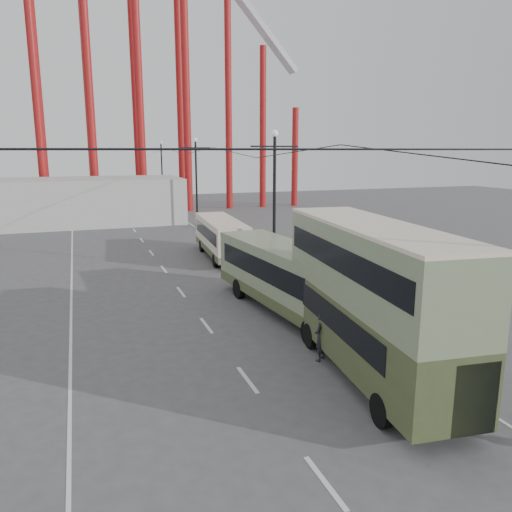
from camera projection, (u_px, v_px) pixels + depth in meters
name	position (u px, v px, depth m)	size (l,w,h in m)	color
ground	(324.00, 433.00, 14.56)	(160.00, 160.00, 0.00)	#4B4B4E
road_markings	(172.00, 277.00, 32.41)	(12.52, 120.00, 0.01)	silver
lamp_post_mid	(274.00, 204.00, 32.00)	(3.20, 0.44, 9.32)	black
lamp_post_far	(196.00, 183.00, 52.25)	(3.20, 0.44, 9.32)	black
lamp_post_distant	(162.00, 174.00, 72.51)	(3.20, 0.44, 9.32)	black
roller_coaster	(97.00, 27.00, 61.33)	(52.95, 5.00, 55.48)	maroon
fairground_shed	(80.00, 201.00, 55.32)	(22.00, 10.00, 5.00)	#A9A9A3
double_decker_bus	(371.00, 293.00, 17.68)	(3.73, 10.63, 5.59)	#384626
single_decker_green	(290.00, 277.00, 24.76)	(3.86, 12.14, 3.37)	#6F7F5C
single_decker_cream	(221.00, 236.00, 37.90)	(3.05, 9.61, 2.94)	beige
pedestrian	(321.00, 336.00, 19.38)	(0.72, 0.47, 1.98)	black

